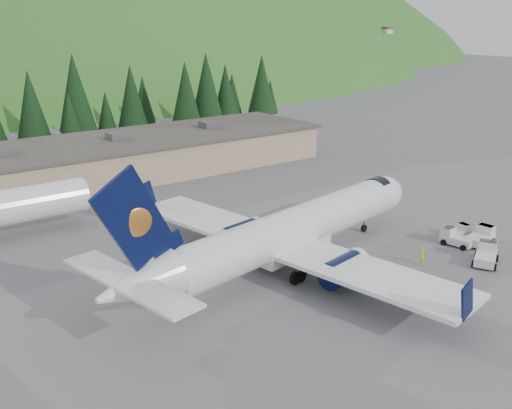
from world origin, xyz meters
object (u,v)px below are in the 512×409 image
(baggage_tug_b, at_px, (459,232))
(airliner, at_px, (289,233))
(baggage_tug_a, at_px, (481,236))
(ramp_worker, at_px, (422,256))
(baggage_tug_c, at_px, (455,238))
(terminal_building, at_px, (84,162))
(baggage_tug_d, at_px, (486,254))

(baggage_tug_b, bearing_deg, airliner, 169.31)
(baggage_tug_a, relative_size, ramp_worker, 2.07)
(airliner, height_order, baggage_tug_a, airliner)
(baggage_tug_c, bearing_deg, airliner, 62.09)
(baggage_tug_a, bearing_deg, baggage_tug_c, 143.47)
(airliner, relative_size, baggage_tug_b, 13.83)
(baggage_tug_b, xyz_separation_m, terminal_building, (-22.26, 43.01, 2.01))
(airliner, bearing_deg, baggage_tug_c, -29.07)
(terminal_building, xyz_separation_m, baggage_tug_d, (18.75, -48.16, -1.82))
(baggage_tug_a, relative_size, terminal_building, 0.05)
(baggage_tug_c, distance_m, ramp_worker, 6.51)
(airliner, height_order, baggage_tug_c, airliner)
(terminal_building, distance_m, baggage_tug_d, 51.71)
(ramp_worker, bearing_deg, terminal_building, -91.11)
(ramp_worker, bearing_deg, airliner, -52.47)
(airliner, relative_size, terminal_building, 0.52)
(baggage_tug_b, distance_m, baggage_tug_c, 2.17)
(baggage_tug_a, xyz_separation_m, ramp_worker, (-8.68, 0.35, 0.04))
(ramp_worker, bearing_deg, baggage_tug_d, 128.29)
(airliner, distance_m, baggage_tug_d, 18.01)
(baggage_tug_d, bearing_deg, baggage_tug_c, 43.48)
(baggage_tug_b, distance_m, baggage_tug_d, 6.23)
(airliner, bearing_deg, baggage_tug_b, -24.66)
(airliner, bearing_deg, baggage_tug_d, -43.87)
(baggage_tug_b, xyz_separation_m, baggage_tug_c, (-2.00, -0.84, 0.11))
(baggage_tug_c, xyz_separation_m, terminal_building, (-20.26, 43.86, 1.90))
(ramp_worker, bearing_deg, baggage_tug_b, 174.46)
(airliner, xyz_separation_m, baggage_tug_d, (14.80, -9.98, -2.44))
(airliner, bearing_deg, terminal_building, 86.03)
(baggage_tug_a, xyz_separation_m, terminal_building, (-22.52, 45.26, 1.84))
(terminal_building, height_order, ramp_worker, terminal_building)
(airliner, distance_m, baggage_tug_a, 20.02)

